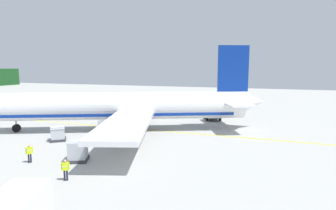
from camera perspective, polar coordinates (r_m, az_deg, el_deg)
name	(u,v)px	position (r m, az deg, el deg)	size (l,w,h in m)	color
airliner_foreground	(121,106)	(38.80, -9.84, -0.31)	(33.21, 39.43, 11.90)	white
service_truck_catering	(213,113)	(46.53, 9.34, -1.68)	(6.07, 4.02, 2.51)	silver
cargo_container_near	(78,151)	(27.58, -18.22, -9.09)	(2.39, 2.39, 2.07)	#333338
cargo_container_mid	(58,133)	(35.77, -21.97, -5.53)	(2.44, 2.44, 1.91)	#333338
crew_marshaller	(29,152)	(28.81, -26.94, -8.75)	(0.50, 0.47, 1.73)	#191E33
crew_loader_left	(65,168)	(23.34, -20.60, -12.24)	(0.45, 0.53, 1.72)	#191E33
apron_guide_line	(154,130)	(38.78, -2.86, -5.30)	(0.30, 60.00, 0.01)	yellow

